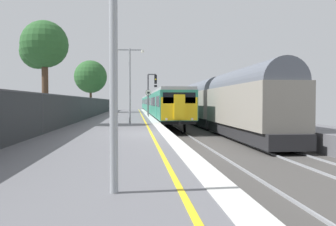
% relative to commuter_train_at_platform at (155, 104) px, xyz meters
% --- Properties ---
extents(ground, '(17.40, 110.00, 1.21)m').
position_rel_commuter_train_at_platform_xyz_m(ground, '(0.54, -39.98, -1.88)').
color(ground, slate).
extents(commuter_train_at_platform, '(2.83, 63.57, 3.81)m').
position_rel_commuter_train_at_platform_xyz_m(commuter_train_at_platform, '(0.00, 0.00, 0.00)').
color(commuter_train_at_platform, '#2D846B').
rests_on(commuter_train_at_platform, ground).
extents(freight_train_adjacent_track, '(2.60, 27.38, 4.67)m').
position_rel_commuter_train_at_platform_xyz_m(freight_train_adjacent_track, '(4.00, -27.69, 0.29)').
color(freight_train_adjacent_track, '#232326').
rests_on(freight_train_adjacent_track, ground).
extents(signal_gantry, '(1.10, 0.24, 4.67)m').
position_rel_commuter_train_at_platform_xyz_m(signal_gantry, '(-1.46, -17.59, 1.66)').
color(signal_gantry, '#47474C').
rests_on(signal_gantry, ground).
extents(speed_limit_sign, '(0.59, 0.08, 2.77)m').
position_rel_commuter_train_at_platform_xyz_m(speed_limit_sign, '(-1.85, -21.10, 0.50)').
color(speed_limit_sign, '#59595B').
rests_on(speed_limit_sign, ground).
extents(platform_lamp_mid, '(2.00, 0.20, 5.27)m').
position_rel_commuter_train_at_platform_xyz_m(platform_lamp_mid, '(-3.58, -32.07, 1.87)').
color(platform_lamp_mid, '#93999E').
rests_on(platform_lamp_mid, ground).
extents(platform_back_fence, '(0.07, 99.00, 1.95)m').
position_rel_commuter_train_at_platform_xyz_m(platform_back_fence, '(-7.55, -39.98, -0.25)').
color(platform_back_fence, '#282B2D').
rests_on(platform_back_fence, ground).
extents(background_tree_left, '(4.76, 4.76, 7.60)m').
position_rel_commuter_train_at_platform_xyz_m(background_tree_left, '(-9.72, -4.72, 3.83)').
color(background_tree_left, '#473323').
rests_on(background_tree_left, ground).
extents(background_tree_centre, '(3.24, 3.24, 6.71)m').
position_rel_commuter_train_at_platform_xyz_m(background_tree_centre, '(-9.14, -33.53, 3.78)').
color(background_tree_centre, '#473323').
rests_on(background_tree_centre, ground).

